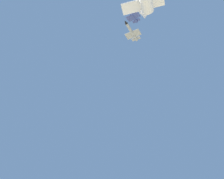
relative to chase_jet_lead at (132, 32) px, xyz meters
name	(u,v)px	position (x,y,z in m)	size (l,w,h in m)	color
chase_jet_lead	(132,32)	(0.00, 0.00, 0.00)	(14.93, 9.46, 4.00)	#999EA3
chase_jet_trailing	(132,15)	(-4.83, -4.04, 22.22)	(15.16, 9.03, 4.00)	#38478C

